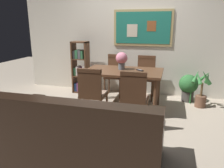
% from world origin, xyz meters
% --- Properties ---
extents(ground_plane, '(12.00, 12.00, 0.00)m').
position_xyz_m(ground_plane, '(0.00, 0.00, 0.00)').
color(ground_plane, tan).
extents(wall_back_with_painting, '(5.20, 0.14, 2.60)m').
position_xyz_m(wall_back_with_painting, '(0.01, 1.59, 1.30)').
color(wall_back_with_painting, silver).
rests_on(wall_back_with_painting, ground_plane).
extents(dining_table, '(1.42, 0.89, 0.74)m').
position_xyz_m(dining_table, '(0.05, 0.50, 0.64)').
color(dining_table, brown).
rests_on(dining_table, ground_plane).
extents(dining_chair_near_left, '(0.40, 0.41, 0.91)m').
position_xyz_m(dining_chair_near_left, '(-0.29, -0.25, 0.54)').
color(dining_chair_near_left, brown).
rests_on(dining_chair_near_left, ground_plane).
extents(dining_chair_near_right, '(0.40, 0.41, 0.91)m').
position_xyz_m(dining_chair_near_right, '(0.40, -0.29, 0.54)').
color(dining_chair_near_right, brown).
rests_on(dining_chair_near_right, ground_plane).
extents(dining_chair_far_left, '(0.40, 0.41, 0.91)m').
position_xyz_m(dining_chair_far_left, '(-0.30, 1.26, 0.54)').
color(dining_chair_far_left, brown).
rests_on(dining_chair_far_left, ground_plane).
extents(dining_chair_far_right, '(0.40, 0.41, 0.91)m').
position_xyz_m(dining_chair_far_right, '(0.38, 1.25, 0.54)').
color(dining_chair_far_right, brown).
rests_on(dining_chair_far_right, ground_plane).
extents(leather_couch, '(1.80, 0.84, 0.84)m').
position_xyz_m(leather_couch, '(-0.03, -1.32, 0.31)').
color(leather_couch, black).
rests_on(leather_couch, ground_plane).
extents(bookshelf, '(0.36, 0.28, 1.19)m').
position_xyz_m(bookshelf, '(-1.13, 1.25, 0.55)').
color(bookshelf, brown).
rests_on(bookshelf, ground_plane).
extents(potted_ivy, '(0.39, 0.39, 0.60)m').
position_xyz_m(potted_ivy, '(1.27, 1.23, 0.32)').
color(potted_ivy, '#4C4742').
rests_on(potted_ivy, ground_plane).
extents(potted_palm, '(0.38, 0.38, 0.77)m').
position_xyz_m(potted_palm, '(1.49, 0.95, 0.34)').
color(potted_palm, brown).
rests_on(potted_palm, ground_plane).
extents(flower_vase, '(0.22, 0.22, 0.32)m').
position_xyz_m(flower_vase, '(-0.00, 0.59, 0.93)').
color(flower_vase, slate).
rests_on(flower_vase, dining_table).
extents(tv_remote, '(0.15, 0.14, 0.02)m').
position_xyz_m(tv_remote, '(0.36, 0.55, 0.75)').
color(tv_remote, black).
rests_on(tv_remote, dining_table).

